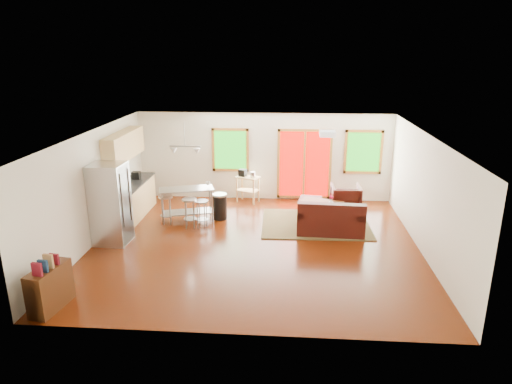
# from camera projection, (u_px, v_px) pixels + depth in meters

# --- Properties ---
(floor) EXTENTS (7.50, 7.00, 0.02)m
(floor) POSITION_uv_depth(u_px,v_px,m) (255.00, 245.00, 10.62)
(floor) COLOR #3B1203
(floor) RESTS_ON ground
(ceiling) EXTENTS (7.50, 7.00, 0.02)m
(ceiling) POSITION_uv_depth(u_px,v_px,m) (255.00, 134.00, 9.83)
(ceiling) COLOR white
(ceiling) RESTS_ON ground
(back_wall) EXTENTS (7.50, 0.02, 2.60)m
(back_wall) POSITION_uv_depth(u_px,v_px,m) (264.00, 157.00, 13.57)
(back_wall) COLOR silver
(back_wall) RESTS_ON ground
(left_wall) EXTENTS (0.02, 7.00, 2.60)m
(left_wall) POSITION_uv_depth(u_px,v_px,m) (92.00, 188.00, 10.49)
(left_wall) COLOR silver
(left_wall) RESTS_ON ground
(right_wall) EXTENTS (0.02, 7.00, 2.60)m
(right_wall) POSITION_uv_depth(u_px,v_px,m) (426.00, 196.00, 9.96)
(right_wall) COLOR silver
(right_wall) RESTS_ON ground
(front_wall) EXTENTS (7.50, 0.02, 2.60)m
(front_wall) POSITION_uv_depth(u_px,v_px,m) (237.00, 261.00, 6.89)
(front_wall) COLOR silver
(front_wall) RESTS_ON ground
(window_left) EXTENTS (1.10, 0.05, 1.30)m
(window_left) POSITION_uv_depth(u_px,v_px,m) (230.00, 150.00, 13.53)
(window_left) COLOR #14610F
(window_left) RESTS_ON back_wall
(french_doors) EXTENTS (1.60, 0.05, 2.10)m
(french_doors) POSITION_uv_depth(u_px,v_px,m) (304.00, 164.00, 13.49)
(french_doors) COLOR #C70500
(french_doors) RESTS_ON back_wall
(window_right) EXTENTS (1.10, 0.05, 1.30)m
(window_right) POSITION_uv_depth(u_px,v_px,m) (363.00, 152.00, 13.25)
(window_right) COLOR #14610F
(window_right) RESTS_ON back_wall
(rug) EXTENTS (2.81, 2.18, 0.03)m
(rug) POSITION_uv_depth(u_px,v_px,m) (315.00, 224.00, 11.87)
(rug) COLOR #3F5D37
(rug) RESTS_ON floor
(loveseat) EXTENTS (1.66, 1.00, 0.86)m
(loveseat) POSITION_uv_depth(u_px,v_px,m) (330.00, 220.00, 11.22)
(loveseat) COLOR black
(loveseat) RESTS_ON floor
(coffee_table) EXTENTS (1.26, 0.99, 0.44)m
(coffee_table) POSITION_uv_depth(u_px,v_px,m) (321.00, 204.00, 12.22)
(coffee_table) COLOR #3B1E0C
(coffee_table) RESTS_ON floor
(armchair) EXTENTS (0.81, 0.76, 0.81)m
(armchair) POSITION_uv_depth(u_px,v_px,m) (346.00, 197.00, 12.78)
(armchair) COLOR black
(armchair) RESTS_ON floor
(ottoman) EXTENTS (0.67, 0.67, 0.40)m
(ottoman) POSITION_uv_depth(u_px,v_px,m) (310.00, 205.00, 12.72)
(ottoman) COLOR black
(ottoman) RESTS_ON floor
(vase) EXTENTS (0.22, 0.22, 0.29)m
(vase) POSITION_uv_depth(u_px,v_px,m) (331.00, 202.00, 12.02)
(vase) COLOR silver
(vase) RESTS_ON coffee_table
(book) EXTENTS (0.23, 0.12, 0.32)m
(book) POSITION_uv_depth(u_px,v_px,m) (346.00, 200.00, 11.98)
(book) COLOR maroon
(book) RESTS_ON coffee_table
(cabinets) EXTENTS (0.64, 2.24, 2.30)m
(cabinets) POSITION_uv_depth(u_px,v_px,m) (130.00, 183.00, 12.20)
(cabinets) COLOR tan
(cabinets) RESTS_ON floor
(refrigerator) EXTENTS (0.80, 0.76, 1.90)m
(refrigerator) POSITION_uv_depth(u_px,v_px,m) (111.00, 204.00, 10.52)
(refrigerator) COLOR #B7BABC
(refrigerator) RESTS_ON floor
(island) EXTENTS (1.50, 0.94, 0.88)m
(island) POSITION_uv_depth(u_px,v_px,m) (187.00, 198.00, 11.97)
(island) COLOR #B7BABC
(island) RESTS_ON floor
(cup) EXTENTS (0.15, 0.13, 0.12)m
(cup) POSITION_uv_depth(u_px,v_px,m) (208.00, 183.00, 11.96)
(cup) COLOR white
(cup) RESTS_ON island
(bar_stool_a) EXTENTS (0.43, 0.43, 0.77)m
(bar_stool_a) POSITION_uv_depth(u_px,v_px,m) (166.00, 203.00, 11.74)
(bar_stool_a) COLOR #B7BABC
(bar_stool_a) RESTS_ON floor
(bar_stool_b) EXTENTS (0.41, 0.41, 0.77)m
(bar_stool_b) POSITION_uv_depth(u_px,v_px,m) (190.00, 206.00, 11.50)
(bar_stool_b) COLOR #B7BABC
(bar_stool_b) RESTS_ON floor
(bar_stool_c) EXTENTS (0.37, 0.37, 0.72)m
(bar_stool_c) POSITION_uv_depth(u_px,v_px,m) (202.00, 208.00, 11.50)
(bar_stool_c) COLOR #B7BABC
(bar_stool_c) RESTS_ON floor
(trash_can) EXTENTS (0.49, 0.49, 0.70)m
(trash_can) POSITION_uv_depth(u_px,v_px,m) (220.00, 206.00, 12.16)
(trash_can) COLOR black
(trash_can) RESTS_ON floor
(kitchen_cart) EXTENTS (0.76, 0.63, 0.99)m
(kitchen_cart) POSITION_uv_depth(u_px,v_px,m) (247.00, 180.00, 13.41)
(kitchen_cart) COLOR tan
(kitchen_cart) RESTS_ON floor
(bookshelf) EXTENTS (0.47, 0.92, 1.04)m
(bookshelf) POSITION_uv_depth(u_px,v_px,m) (50.00, 287.00, 7.91)
(bookshelf) COLOR #3B1E0C
(bookshelf) RESTS_ON floor
(ceiling_flush) EXTENTS (0.35, 0.35, 0.12)m
(ceiling_flush) POSITION_uv_depth(u_px,v_px,m) (327.00, 134.00, 10.32)
(ceiling_flush) COLOR white
(ceiling_flush) RESTS_ON ceiling
(pendant_light) EXTENTS (0.80, 0.18, 0.79)m
(pendant_light) POSITION_uv_depth(u_px,v_px,m) (185.00, 150.00, 11.61)
(pendant_light) COLOR gray
(pendant_light) RESTS_ON ceiling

